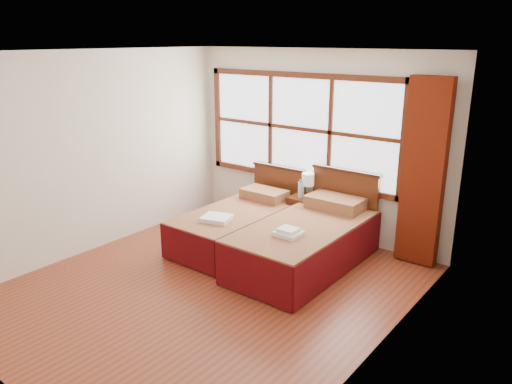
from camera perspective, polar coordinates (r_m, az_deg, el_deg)
The scene contains 15 objects.
floor at distance 5.82m, azimuth -5.36°, elevation -10.84°, with size 4.50×4.50×0.00m, color brown.
ceiling at distance 5.14m, azimuth -6.20°, elevation 15.67°, with size 4.50×4.50×0.00m, color white.
wall_back at distance 7.09m, azimuth 6.84°, elevation 5.46°, with size 4.00×4.00×0.00m, color silver.
wall_left at distance 6.83m, azimuth -18.12°, elevation 4.28°, with size 4.50×4.50×0.00m, color silver.
wall_right at distance 4.28m, azimuth 14.22°, elevation -2.90°, with size 4.50×4.50×0.00m, color silver.
window at distance 7.15m, azimuth 5.01°, elevation 7.25°, with size 3.16×0.06×1.56m.
curtain at distance 6.34m, azimuth 18.60°, elevation 2.06°, with size 0.50×0.16×2.30m, color #651B0A.
bed_left at distance 6.86m, azimuth -2.03°, elevation -3.70°, with size 0.96×1.98×0.92m.
bed_right at distance 6.24m, azimuth 5.84°, elevation -5.60°, with size 1.07×2.09×1.04m.
nightstand at distance 7.14m, azimuth 5.72°, elevation -2.83°, with size 0.44×0.44×0.59m.
towels_left at distance 6.41m, azimuth -4.52°, elevation -3.01°, with size 0.43×0.40×0.06m.
towels_right at distance 5.75m, azimuth 3.70°, elevation -4.62°, with size 0.29×0.26×0.09m.
lamp at distance 7.00m, azimuth 5.96°, elevation 1.34°, with size 0.17×0.17×0.34m.
bottle_near at distance 7.00m, azimuth 5.09°, elevation 0.29°, with size 0.07×0.07×0.25m.
bottle_far at distance 7.01m, azimuth 5.27°, elevation 0.23°, with size 0.06×0.06×0.23m.
Camera 1 is at (3.55, -3.72, 2.73)m, focal length 35.00 mm.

